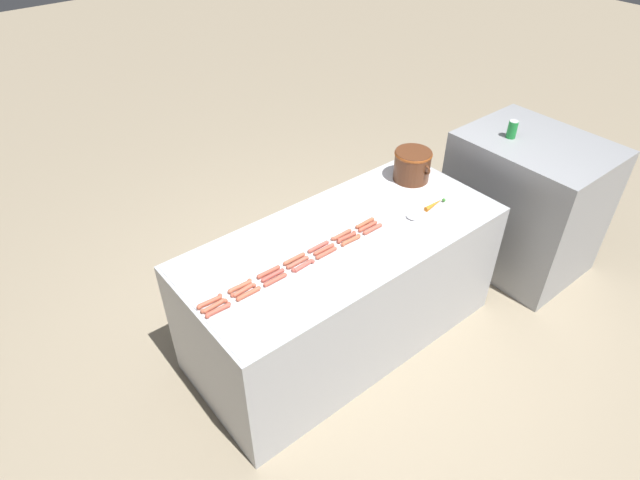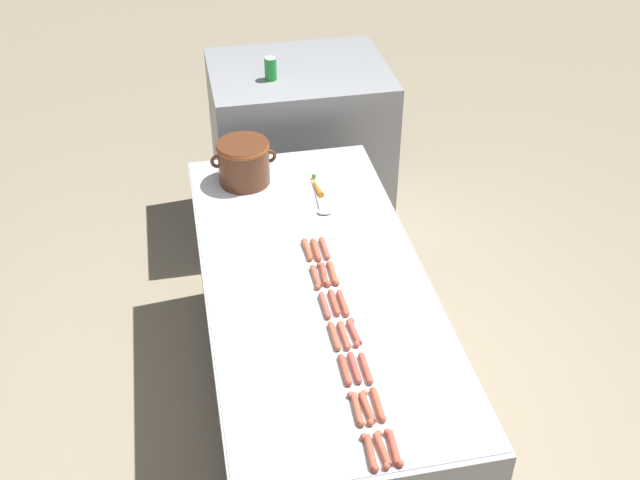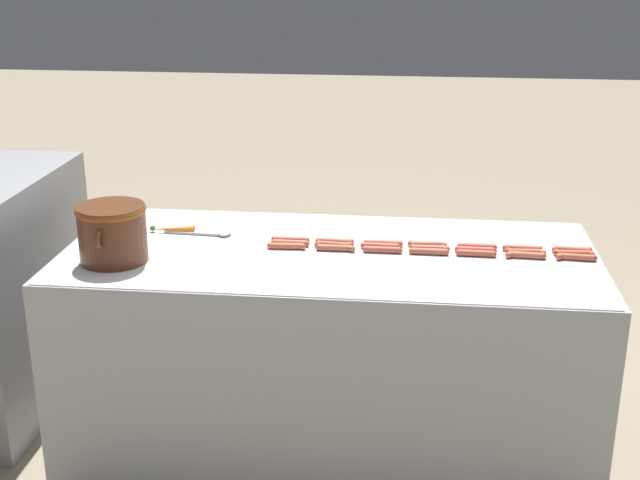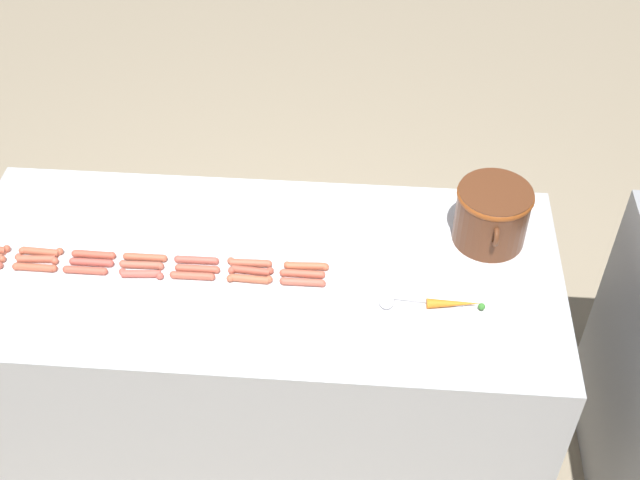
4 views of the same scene
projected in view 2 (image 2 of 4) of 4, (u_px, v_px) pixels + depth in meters
The scene contains 28 objects.
ground_plane at pixel (315, 417), 3.63m from camera, with size 20.00×20.00×0.00m, color gray.
griddle_counter at pixel (315, 352), 3.37m from camera, with size 0.89×1.99×0.86m.
back_cabinet at pixel (300, 149), 4.62m from camera, with size 1.00×0.78×1.03m, color #939599.
hot_dog_0 at pixel (370, 452), 2.40m from camera, with size 0.03×0.15×0.02m.
hot_dog_1 at pixel (356, 409), 2.54m from camera, with size 0.03×0.15×0.02m.
hot_dog_2 at pixel (344, 370), 2.68m from camera, with size 0.03×0.15×0.02m.
hot_dog_3 at pixel (334, 336), 2.82m from camera, with size 0.03×0.15×0.02m.
hot_dog_4 at pixel (324, 305), 2.95m from camera, with size 0.03×0.15×0.02m.
hot_dog_5 at pixel (315, 277), 3.09m from camera, with size 0.03×0.15×0.02m.
hot_dog_6 at pixel (307, 249), 3.24m from camera, with size 0.03×0.15×0.02m.
hot_dog_7 at pixel (382, 450), 2.41m from camera, with size 0.03×0.15×0.02m.
hot_dog_8 at pixel (367, 408), 2.55m from camera, with size 0.03×0.15×0.02m.
hot_dog_9 at pixel (355, 368), 2.69m from camera, with size 0.02×0.15×0.02m.
hot_dog_10 at pixel (344, 335), 2.82m from camera, with size 0.03×0.15×0.02m.
hot_dog_11 at pixel (334, 302), 2.97m from camera, with size 0.03×0.15×0.02m.
hot_dog_12 at pixel (324, 274), 3.10m from camera, with size 0.03×0.15×0.02m.
hot_dog_13 at pixel (316, 250), 3.23m from camera, with size 0.03×0.15×0.02m.
hot_dog_14 at pixel (394, 448), 2.42m from camera, with size 0.03×0.15×0.02m.
hot_dog_15 at pixel (378, 404), 2.56m from camera, with size 0.03×0.15×0.02m.
hot_dog_16 at pixel (366, 368), 2.69m from camera, with size 0.02×0.15×0.02m.
hot_dog_17 at pixel (354, 332), 2.83m from camera, with size 0.03×0.15×0.02m.
hot_dog_18 at pixel (343, 303), 2.96m from camera, with size 0.03×0.15×0.02m.
hot_dog_19 at pixel (333, 273), 3.11m from camera, with size 0.03×0.15×0.02m.
hot_dog_20 at pixel (324, 248), 3.24m from camera, with size 0.03×0.15×0.02m.
bean_pot at pixel (244, 160), 3.61m from camera, with size 0.31×0.25×0.21m.
serving_spoon at pixel (322, 206), 3.50m from camera, with size 0.07×0.27×0.02m.
carrot at pixel (316, 185), 3.63m from camera, with size 0.04×0.18×0.03m.
soda_can at pixel (271, 69), 4.16m from camera, with size 0.07×0.07×0.13m.
Camera 2 is at (-0.46, -2.37, 2.84)m, focal length 43.33 mm.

